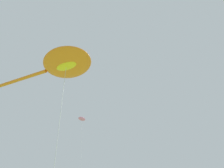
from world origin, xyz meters
The scene contains 2 objects.
big_show_kite centered at (-1.03, 12.89, 13.33)m, with size 5.56×10.85×13.77m.
small_kite_box_yellow centered at (8.98, 22.79, 16.82)m, with size 2.06×4.69×17.22m.
Camera 1 is at (-5.80, 3.12, 1.49)m, focal length 29.41 mm.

